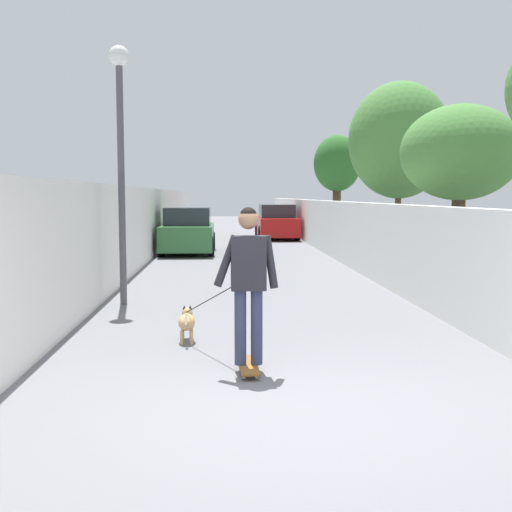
# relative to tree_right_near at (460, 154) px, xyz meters

# --- Properties ---
(ground_plane) EXTENTS (80.00, 80.00, 0.00)m
(ground_plane) POSITION_rel_tree_right_near_xyz_m (6.50, 4.32, -2.81)
(ground_plane) COLOR slate
(wall_left) EXTENTS (48.00, 0.30, 2.16)m
(wall_left) POSITION_rel_tree_right_near_xyz_m (4.50, 7.27, -1.73)
(wall_left) COLOR silver
(wall_left) RESTS_ON ground
(fence_right) EXTENTS (48.00, 0.30, 1.77)m
(fence_right) POSITION_rel_tree_right_near_xyz_m (4.50, 1.37, -1.93)
(fence_right) COLOR white
(fence_right) RESTS_ON ground
(tree_right_near) EXTENTS (2.47, 2.47, 3.83)m
(tree_right_near) POSITION_rel_tree_right_near_xyz_m (0.00, 0.00, 0.00)
(tree_right_near) COLOR #473523
(tree_right_near) RESTS_ON ground
(tree_right_mid) EXTENTS (2.98, 2.98, 5.26)m
(tree_right_mid) POSITION_rel_tree_right_near_xyz_m (5.50, -0.25, 0.74)
(tree_right_mid) COLOR brown
(tree_right_mid) RESTS_ON ground
(tree_right_far) EXTENTS (1.83, 1.83, 4.27)m
(tree_right_far) POSITION_rel_tree_right_near_xyz_m (11.50, 0.50, 0.31)
(tree_right_far) COLOR #473523
(tree_right_far) RESTS_ON ground
(lamp_post) EXTENTS (0.36, 0.36, 4.53)m
(lamp_post) POSITION_rel_tree_right_near_xyz_m (-1.74, 6.72, 0.27)
(lamp_post) COLOR #4C4C51
(lamp_post) RESTS_ON ground
(skateboard) EXTENTS (0.80, 0.22, 0.08)m
(skateboard) POSITION_rel_tree_right_near_xyz_m (-6.22, 4.66, -2.74)
(skateboard) COLOR brown
(skateboard) RESTS_ON ground
(person_skateboarder) EXTENTS (0.23, 0.71, 1.74)m
(person_skateboarder) POSITION_rel_tree_right_near_xyz_m (-6.22, 4.66, -1.71)
(person_skateboarder) COLOR #333859
(person_skateboarder) RESTS_ON skateboard
(dog) EXTENTS (1.83, 0.89, 1.06)m
(dog) POSITION_rel_tree_right_near_xyz_m (-4.72, 5.42, -2.53)
(dog) COLOR tan
(dog) RESTS_ON ground
(car_near) EXTENTS (3.91, 1.80, 1.54)m
(car_near) POSITION_rel_tree_right_near_xyz_m (8.43, 6.12, -2.09)
(car_near) COLOR #336B38
(car_near) RESTS_ON ground
(car_far) EXTENTS (4.24, 1.80, 1.54)m
(car_far) POSITION_rel_tree_right_near_xyz_m (15.46, 2.52, -2.09)
(car_far) COLOR #B71414
(car_far) RESTS_ON ground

